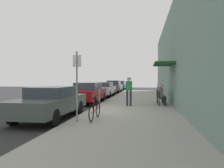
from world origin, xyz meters
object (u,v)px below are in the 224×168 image
Objects in this scene: seated_patron_2 at (160,92)px; pedestrian_standing at (129,89)px; seated_patron_1 at (161,93)px; cafe_chair_1 at (160,96)px; parked_car_0 at (51,102)px; seated_patron_0 at (162,94)px; cafe_chair_0 at (161,97)px; parked_car_3 at (114,86)px; parked_car_1 at (88,93)px; parked_car_2 at (104,89)px; parking_meter at (99,94)px; street_sign at (77,81)px; parked_car_4 at (120,85)px; bicycle_0 at (95,110)px; cafe_chair_2 at (159,95)px.

seated_patron_2 is 0.76× the size of pedestrian_standing.
cafe_chair_1 is at bearing 179.61° from seated_patron_1.
pedestrian_standing is (3.04, 3.71, 0.40)m from parked_car_0.
cafe_chair_0 is at bearing -170.59° from seated_patron_0.
parked_car_3 is 13.24m from seated_patron_1.
parked_car_1 is 1.00× the size of parked_car_2.
street_sign is (-0.05, -3.45, 0.75)m from parking_meter.
parked_car_1 is at bearing -90.00° from parked_car_2.
parked_car_0 is 23.07m from parked_car_4.
parked_car_3 is 1.69× the size of street_sign.
parked_car_3 is at bearing 96.64° from bicycle_0.
pedestrian_standing reaches higher than cafe_chair_2.
bicycle_0 reaches higher than cafe_chair_2.
parked_car_0 is 2.95m from parking_meter.
seated_patron_2 is at bearing 63.55° from street_sign.
cafe_chair_1 is at bearing 32.32° from pedestrian_standing.
seated_patron_1 is (4.94, 4.88, 0.10)m from parked_car_0.
seated_patron_1 is at bearing -90.00° from seated_patron_2.
street_sign is at bearing -123.87° from cafe_chair_0.
pedestrian_standing reaches higher than cafe_chair_0.
pedestrian_standing is at bearing -129.09° from cafe_chair_2.
bicycle_0 is (2.04, -17.55, -0.28)m from parked_car_3.
cafe_chair_1 is (-0.00, 0.78, 0.00)m from cafe_chair_0.
seated_patron_0 is 1.88m from cafe_chair_2.
parked_car_3 is 3.41× the size of seated_patron_1.
parking_meter is (1.55, -3.08, 0.14)m from parked_car_1.
parked_car_2 is at bearing 90.00° from parked_car_1.
parked_car_2 is 6.18m from parked_car_3.
cafe_chair_2 is at bearing 46.17° from parking_meter.
cafe_chair_1 is at bearing -51.30° from parked_car_2.
parking_meter is 4.10m from cafe_chair_1.
parked_car_4 is at bearing 98.94° from pedestrian_standing.
bicycle_0 is 1.01× the size of pedestrian_standing.
parked_car_3 reaches higher than cafe_chair_2.
seated_patron_2 reaches higher than bicycle_0.
parked_car_3 reaches higher than parking_meter.
parked_car_4 is at bearing 105.03° from cafe_chair_1.
seated_patron_0 is at bearing 9.41° from cafe_chair_0.
seated_patron_2 is at bearing 4.58° from parked_car_1.
pedestrian_standing is at bearing 71.67° from street_sign.
parking_meter is at bearing -83.96° from parked_car_3.
seated_patron_1 is 2.25m from pedestrian_standing.
parked_car_1 is 4.94m from cafe_chair_1.
bicycle_0 is at bearing -118.31° from cafe_chair_1.
street_sign is at bearing -77.06° from parked_car_1.
pedestrian_standing is at bearing -81.06° from parked_car_4.
pedestrian_standing is (-1.84, -2.26, 0.50)m from cafe_chair_2.
parked_car_3 is at bearing 113.60° from cafe_chair_2.
parked_car_1 is 6.76m from street_sign.
parked_car_0 is 5.58m from parked_car_1.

